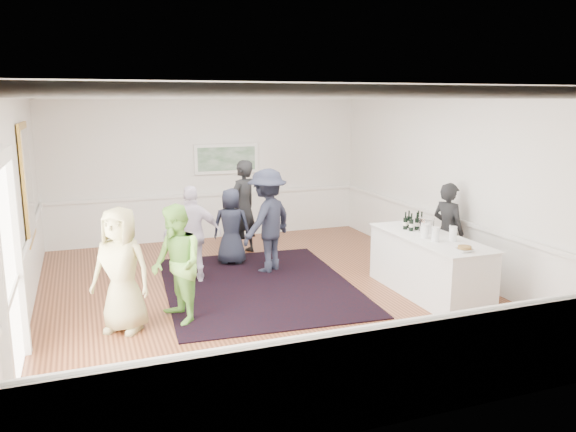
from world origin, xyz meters
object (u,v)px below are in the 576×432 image
object	(u,v)px
bartender	(448,231)
guest_green	(177,264)
guest_dark_b	(243,207)
nut_bowl	(465,249)
guest_dark_a	(267,221)
serving_table	(429,265)
guest_tan	(121,270)
ice_bucket	(426,226)
guest_lilac	(193,234)
guest_navy	(231,226)

from	to	relation	value
bartender	guest_green	world-z (taller)	bartender
guest_dark_b	nut_bowl	bearing A→B (deg)	82.10
guest_dark_a	guest_green	bearing A→B (deg)	8.34
guest_green	guest_dark_b	world-z (taller)	guest_dark_b
serving_table	bartender	distance (m)	1.04
bartender	guest_tan	size ratio (longest dim) A/B	0.99
serving_table	guest_green	distance (m)	3.96
bartender	nut_bowl	distance (m)	1.75
guest_dark_a	nut_bowl	distance (m)	3.59
guest_dark_a	guest_dark_b	size ratio (longest dim) A/B	0.99
guest_dark_a	ice_bucket	bearing A→B (deg)	103.21
guest_lilac	nut_bowl	world-z (taller)	guest_lilac
guest_tan	guest_lilac	size ratio (longest dim) A/B	1.02
ice_bucket	guest_tan	bearing A→B (deg)	-179.55
guest_dark_b	guest_navy	world-z (taller)	guest_dark_b
guest_navy	guest_dark_a	bearing A→B (deg)	149.99
bartender	guest_lilac	size ratio (longest dim) A/B	1.02
guest_green	ice_bucket	distance (m)	4.03
serving_table	ice_bucket	size ratio (longest dim) A/B	9.07
guest_green	guest_dark_a	size ratio (longest dim) A/B	0.89
guest_tan	guest_navy	world-z (taller)	guest_tan
guest_tan	guest_navy	xyz separation A→B (m)	(2.18, 2.57, -0.12)
guest_dark_a	guest_dark_b	world-z (taller)	guest_dark_b
guest_lilac	guest_dark_b	size ratio (longest dim) A/B	0.88
serving_table	guest_tan	size ratio (longest dim) A/B	1.39
serving_table	guest_lilac	size ratio (longest dim) A/B	1.42
bartender	guest_tan	distance (m)	5.46
guest_dark_b	nut_bowl	world-z (taller)	guest_dark_b
guest_dark_a	serving_table	bearing A→B (deg)	98.45
guest_lilac	nut_bowl	size ratio (longest dim) A/B	7.12
bartender	ice_bucket	bearing A→B (deg)	101.86
guest_tan	guest_green	size ratio (longest dim) A/B	1.02
nut_bowl	guest_navy	bearing A→B (deg)	123.27
bartender	guest_green	bearing A→B (deg)	78.83
serving_table	guest_tan	world-z (taller)	guest_tan
guest_dark_b	guest_navy	distance (m)	0.79
guest_navy	ice_bucket	xyz separation A→B (m)	(2.58, -2.53, 0.34)
guest_tan	guest_navy	distance (m)	3.37
serving_table	nut_bowl	size ratio (longest dim) A/B	10.11
serving_table	guest_lilac	xyz separation A→B (m)	(-3.39, 1.96, 0.35)
guest_tan	nut_bowl	size ratio (longest dim) A/B	7.28
serving_table	guest_lilac	distance (m)	3.93
ice_bucket	nut_bowl	distance (m)	1.19
guest_tan	ice_bucket	world-z (taller)	guest_tan
serving_table	bartender	world-z (taller)	bartender
guest_green	guest_navy	size ratio (longest dim) A/B	1.15
guest_lilac	guest_dark_a	distance (m)	1.39
guest_green	guest_navy	distance (m)	2.91
bartender	guest_lilac	xyz separation A→B (m)	(-4.15, 1.36, -0.01)
bartender	guest_dark_a	world-z (taller)	guest_dark_a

